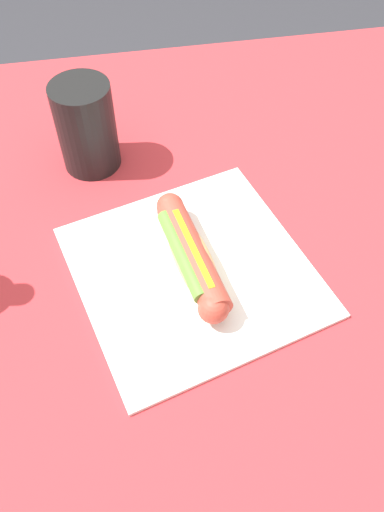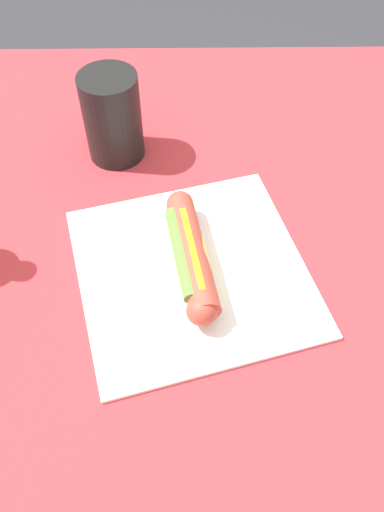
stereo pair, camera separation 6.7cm
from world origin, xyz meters
The scene contains 5 objects.
ground_plane centered at (0.00, 0.00, 0.00)m, with size 6.00×6.00×0.00m, color #2D2D33.
dining_table centered at (0.00, 0.00, 0.63)m, with size 1.10×1.01×0.76m.
paper_wrapper centered at (0.00, 0.01, 0.77)m, with size 0.30×0.30×0.01m, color white.
hot_dog centered at (0.00, 0.01, 0.80)m, with size 0.21×0.08×0.05m.
drinking_cup centered at (0.24, 0.13, 0.83)m, with size 0.09×0.09×0.14m, color black.
Camera 1 is at (-0.40, 0.08, 1.33)m, focal length 36.19 mm.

